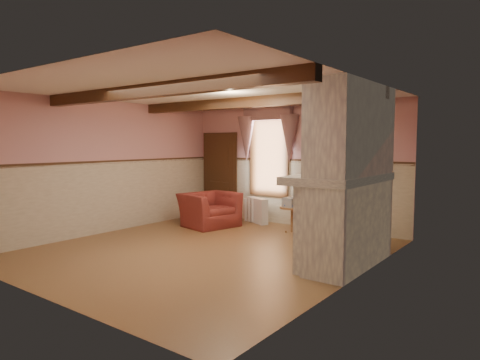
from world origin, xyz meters
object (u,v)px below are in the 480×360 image
Objects in this scene: armchair at (210,210)px; bowl at (345,171)px; oil_lamp at (346,165)px; radiator at (257,210)px; mantel_clock at (353,167)px; side_table at (293,219)px.

armchair is 3.34× the size of bowl.
armchair is 3.93m from oil_lamp.
oil_lamp reaches higher than radiator.
armchair is 1.19m from radiator.
radiator is (0.65, 0.99, -0.08)m from armchair.
mantel_clock reaches higher than bowl.
armchair is 1.69× the size of radiator.
radiator is 3.75m from oil_lamp.
mantel_clock is at bearing 90.00° from oil_lamp.
oil_lamp is (3.00, -1.86, 1.26)m from radiator.
bowl is (3.00, -1.93, 1.16)m from radiator.
mantel_clock is 0.86× the size of oil_lamp.
bowl is at bearing -90.00° from mantel_clock.
side_table is 2.63m from bowl.
oil_lamp reaches higher than mantel_clock.
bowl is (3.65, -0.94, 1.08)m from armchair.
radiator is 2.92× the size of mantel_clock.
bowl reaches higher than radiator.
side_table is 2.00× the size of oil_lamp.
radiator is at bearing 160.89° from side_table.
armchair is at bearing -98.57° from radiator.
radiator is 1.98× the size of bowl.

